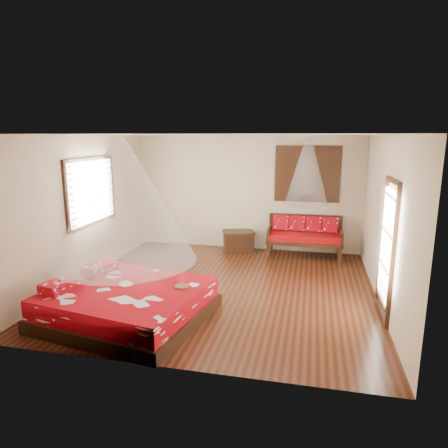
{
  "coord_description": "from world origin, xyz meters",
  "views": [
    {
      "loc": [
        1.56,
        -6.89,
        2.78
      ],
      "look_at": [
        -0.04,
        0.29,
        1.15
      ],
      "focal_mm": 32.0,
      "sensor_mm": 36.0,
      "label": 1
    }
  ],
  "objects": [
    {
      "name": "mosquito_net_main",
      "position": [
        -1.14,
        -1.6,
        1.85
      ],
      "size": [
        2.14,
        2.14,
        1.8
      ],
      "primitive_type": "cone",
      "color": "white",
      "rests_on": "ceiling"
    },
    {
      "name": "glazed_door",
      "position": [
        2.72,
        -0.6,
        1.07
      ],
      "size": [
        0.08,
        1.02,
        2.16
      ],
      "color": "black",
      "rests_on": "floor"
    },
    {
      "name": "window_left",
      "position": [
        -2.71,
        0.2,
        1.7
      ],
      "size": [
        0.1,
        1.74,
        1.34
      ],
      "color": "black",
      "rests_on": "wall_left"
    },
    {
      "name": "wine_tray",
      "position": [
        -0.33,
        -1.4,
        0.55
      ],
      "size": [
        0.22,
        0.22,
        0.18
      ],
      "rotation": [
        0.0,
        0.0,
        0.13
      ],
      "color": "brown",
      "rests_on": "bed"
    },
    {
      "name": "daybed",
      "position": [
        1.43,
        2.38,
        0.52
      ],
      "size": [
        1.72,
        0.76,
        0.94
      ],
      "color": "black",
      "rests_on": "floor"
    },
    {
      "name": "shutter_panel",
      "position": [
        1.43,
        2.72,
        1.9
      ],
      "size": [
        1.52,
        0.06,
        1.32
      ],
      "color": "black",
      "rests_on": "wall_back"
    },
    {
      "name": "bed",
      "position": [
        -1.17,
        -1.6,
        0.25
      ],
      "size": [
        2.6,
        2.43,
        0.65
      ],
      "rotation": [
        0.0,
        0.0,
        -0.17
      ],
      "color": "black",
      "rests_on": "floor"
    },
    {
      "name": "mosquito_net_daybed",
      "position": [
        1.43,
        2.25,
        2.0
      ],
      "size": [
        0.98,
        0.98,
        1.5
      ],
      "primitive_type": "cone",
      "color": "white",
      "rests_on": "ceiling"
    },
    {
      "name": "storage_chest",
      "position": [
        -0.16,
        2.45,
        0.25
      ],
      "size": [
        0.87,
        0.75,
        0.5
      ],
      "rotation": [
        0.0,
        0.0,
        0.36
      ],
      "color": "black",
      "rests_on": "floor"
    },
    {
      "name": "room",
      "position": [
        0.0,
        0.0,
        1.4
      ],
      "size": [
        5.54,
        5.54,
        2.84
      ],
      "color": "black",
      "rests_on": "ground"
    }
  ]
}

